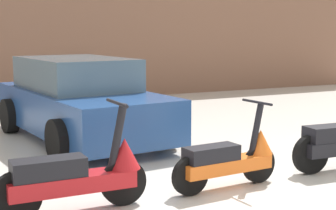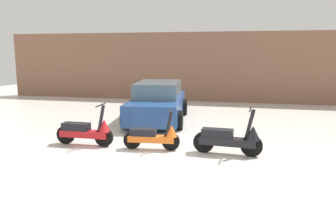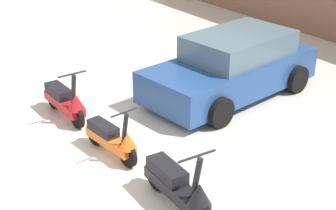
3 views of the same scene
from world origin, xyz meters
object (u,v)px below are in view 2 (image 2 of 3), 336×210
(scooter_front_center, at_px, (230,138))
(car_rear_left, at_px, (158,102))
(scooter_front_right, at_px, (154,136))
(scooter_front_left, at_px, (87,131))

(scooter_front_center, distance_m, car_rear_left, 4.22)
(scooter_front_right, height_order, scooter_front_center, scooter_front_center)
(scooter_front_right, bearing_deg, scooter_front_left, 175.60)
(scooter_front_right, bearing_deg, car_rear_left, 98.04)
(scooter_front_left, xyz_separation_m, scooter_front_right, (1.75, 0.01, -0.04))
(scooter_front_left, relative_size, scooter_front_center, 0.96)
(scooter_front_right, distance_m, car_rear_left, 3.43)
(scooter_front_left, xyz_separation_m, car_rear_left, (1.00, 3.34, 0.25))
(scooter_front_left, distance_m, scooter_front_right, 1.75)
(scooter_front_right, height_order, car_rear_left, car_rear_left)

